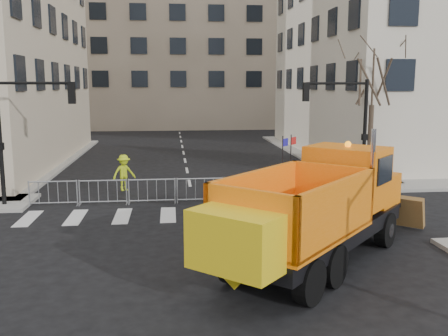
{
  "coord_description": "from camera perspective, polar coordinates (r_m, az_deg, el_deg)",
  "views": [
    {
      "loc": [
        -0.93,
        -13.95,
        5.11
      ],
      "look_at": [
        0.83,
        2.5,
        2.36
      ],
      "focal_mm": 40.0,
      "sensor_mm": 36.0,
      "label": 1
    }
  ],
  "objects": [
    {
      "name": "ground",
      "position": [
        14.89,
        -2.17,
        -10.65
      ],
      "size": [
        120.0,
        120.0,
        0.0
      ],
      "primitive_type": "plane",
      "color": "black",
      "rests_on": "ground"
    },
    {
      "name": "sidewalk_back",
      "position": [
        23.03,
        -3.63,
        -3.21
      ],
      "size": [
        64.0,
        5.0,
        0.15
      ],
      "primitive_type": "cube",
      "color": "gray",
      "rests_on": "ground"
    },
    {
      "name": "building_far",
      "position": [
        66.32,
        -5.45,
        15.37
      ],
      "size": [
        30.0,
        18.0,
        24.0
      ],
      "primitive_type": "cube",
      "color": "#A08E7A",
      "rests_on": "ground"
    },
    {
      "name": "traffic_light_left",
      "position": [
        22.71,
        -24.21,
        2.52
      ],
      "size": [
        0.18,
        0.18,
        5.4
      ],
      "primitive_type": "cylinder",
      "color": "black",
      "rests_on": "ground"
    },
    {
      "name": "traffic_light_right",
      "position": [
        25.39,
        15.77,
        3.64
      ],
      "size": [
        0.18,
        0.18,
        5.4
      ],
      "primitive_type": "cylinder",
      "color": "black",
      "rests_on": "ground"
    },
    {
      "name": "crowd_barriers",
      "position": [
        22.03,
        -5.5,
        -2.55
      ],
      "size": [
        12.6,
        0.6,
        1.1
      ],
      "primitive_type": null,
      "color": "#9EA0A5",
      "rests_on": "ground"
    },
    {
      "name": "street_tree",
      "position": [
        26.5,
        16.49,
        6.11
      ],
      "size": [
        3.0,
        3.0,
        7.5
      ],
      "primitive_type": null,
      "color": "#382B21",
      "rests_on": "ground"
    },
    {
      "name": "plow_truck",
      "position": [
        14.32,
        10.4,
        -4.39
      ],
      "size": [
        8.71,
        9.19,
        3.89
      ],
      "rotation": [
        0.0,
        0.0,
        0.83
      ],
      "color": "black",
      "rests_on": "ground"
    },
    {
      "name": "cop_a",
      "position": [
        19.66,
        17.88,
        -3.11
      ],
      "size": [
        0.73,
        0.48,
        1.99
      ],
      "primitive_type": "imported",
      "rotation": [
        0.0,
        0.0,
        3.14
      ],
      "color": "black",
      "rests_on": "ground"
    },
    {
      "name": "cop_b",
      "position": [
        19.22,
        17.17,
        -3.68
      ],
      "size": [
        1.08,
        1.0,
        1.78
      ],
      "primitive_type": "imported",
      "rotation": [
        0.0,
        0.0,
        2.64
      ],
      "color": "black",
      "rests_on": "ground"
    },
    {
      "name": "cop_c",
      "position": [
        17.85,
        15.2,
        -4.39
      ],
      "size": [
        1.15,
        1.06,
        1.9
      ],
      "primitive_type": "imported",
      "rotation": [
        0.0,
        0.0,
        3.83
      ],
      "color": "black",
      "rests_on": "ground"
    },
    {
      "name": "worker",
      "position": [
        24.11,
        -11.37,
        -0.53
      ],
      "size": [
        1.28,
        1.08,
        1.73
      ],
      "primitive_type": "imported",
      "rotation": [
        0.0,
        0.0,
        0.47
      ],
      "color": "#B7D018",
      "rests_on": "sidewalk_back"
    },
    {
      "name": "newspaper_box",
      "position": [
        23.86,
        12.09,
        -1.43
      ],
      "size": [
        0.5,
        0.46,
        1.1
      ],
      "primitive_type": "cube",
      "rotation": [
        0.0,
        0.0,
        0.13
      ],
      "color": "#A7160C",
      "rests_on": "sidewalk_back"
    }
  ]
}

